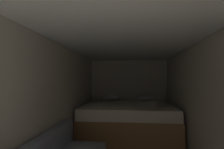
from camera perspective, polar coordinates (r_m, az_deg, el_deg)
name	(u,v)px	position (r m, az deg, el deg)	size (l,w,h in m)	color
wall_back	(129,94)	(5.45, 5.24, -6.05)	(2.34, 0.05, 1.99)	beige
wall_left	(51,106)	(2.94, -18.75, -9.43)	(0.05, 5.53, 1.99)	beige
wall_right	(209,109)	(2.89, 28.23, -9.44)	(0.05, 5.53, 1.99)	beige
ceiling_slab	(126,38)	(2.73, 4.45, 11.44)	(2.34, 5.53, 0.05)	white
bed	(128,121)	(4.54, 5.11, -14.32)	(2.12, 1.88, 0.98)	olive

